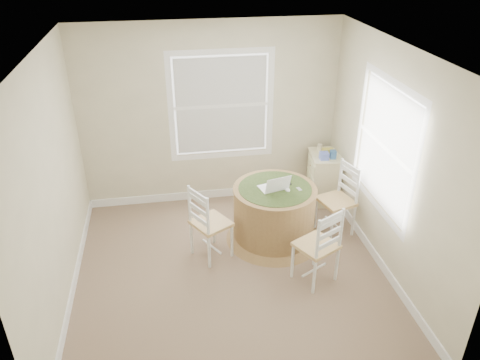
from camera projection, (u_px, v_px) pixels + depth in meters
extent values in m
cube|color=#8C7059|center=(231.00, 273.00, 5.56)|extent=(3.60, 3.60, 0.02)
cube|color=white|center=(228.00, 51.00, 4.31)|extent=(3.60, 3.60, 0.02)
cube|color=#BAB392|center=(210.00, 116.00, 6.50)|extent=(3.60, 0.02, 2.60)
cube|color=#BAB392|center=(267.00, 292.00, 3.36)|extent=(3.60, 0.02, 2.60)
cube|color=#BAB392|center=(51.00, 190.00, 4.66)|extent=(0.02, 3.60, 2.60)
cube|color=#BAB392|center=(391.00, 163.00, 5.20)|extent=(0.02, 3.60, 2.60)
cube|color=white|center=(213.00, 194.00, 7.07)|extent=(3.60, 0.02, 0.12)
cube|color=white|center=(74.00, 286.00, 5.26)|extent=(0.02, 3.60, 0.12)
cube|color=white|center=(374.00, 253.00, 5.79)|extent=(0.02, 3.60, 0.12)
cylinder|color=olive|center=(274.00, 212.00, 5.97)|extent=(1.03, 1.03, 0.67)
cone|color=olive|center=(273.00, 236.00, 6.15)|extent=(1.23, 1.23, 0.07)
cylinder|color=olive|center=(275.00, 190.00, 5.82)|extent=(1.05, 1.05, 0.03)
cylinder|color=#435424|center=(275.00, 188.00, 5.81)|extent=(0.91, 0.91, 0.01)
cone|color=#435424|center=(275.00, 192.00, 5.84)|extent=(1.01, 1.01, 0.10)
cube|color=white|center=(273.00, 188.00, 5.82)|extent=(0.37, 0.30, 0.02)
cube|color=silver|center=(273.00, 187.00, 5.82)|extent=(0.29, 0.19, 0.00)
cube|color=black|center=(278.00, 185.00, 5.65)|extent=(0.33, 0.14, 0.21)
ellipsoid|color=white|center=(288.00, 190.00, 5.76)|extent=(0.08, 0.11, 0.03)
cube|color=#B7BABF|center=(299.00, 189.00, 5.79)|extent=(0.06, 0.10, 0.02)
cube|color=black|center=(289.00, 184.00, 5.89)|extent=(0.07, 0.06, 0.02)
cube|color=beige|center=(323.00, 178.00, 6.87)|extent=(0.44, 0.57, 0.72)
cube|color=beige|center=(326.00, 155.00, 6.70)|extent=(0.48, 0.60, 0.02)
cube|color=beige|center=(309.00, 191.00, 6.97)|extent=(0.06, 0.45, 0.15)
cube|color=beige|center=(311.00, 178.00, 6.86)|extent=(0.06, 0.45, 0.15)
cube|color=beige|center=(312.00, 165.00, 6.76)|extent=(0.06, 0.45, 0.15)
cube|color=#5A6DCF|center=(324.00, 156.00, 6.54)|extent=(0.13, 0.13, 0.10)
cube|color=gold|center=(328.00, 151.00, 6.73)|extent=(0.16, 0.12, 0.06)
cube|color=#335F99|center=(333.00, 154.00, 6.56)|extent=(0.09, 0.09, 0.12)
cylinder|color=beige|center=(320.00, 147.00, 6.80)|extent=(0.07, 0.07, 0.09)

